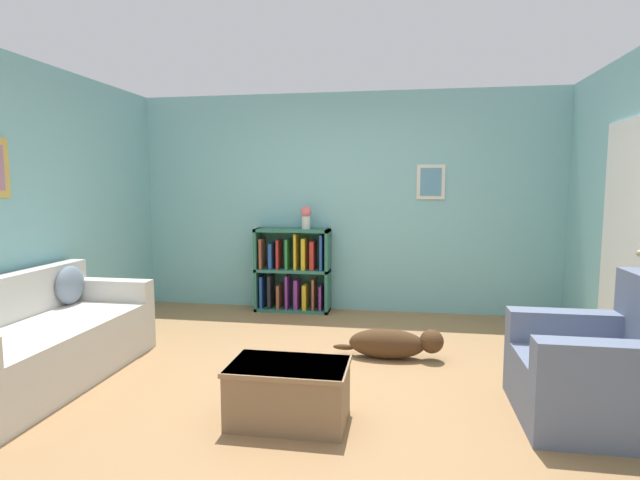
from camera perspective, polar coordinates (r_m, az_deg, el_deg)
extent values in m
plane|color=#997047|center=(4.09, -0.96, -15.40)|extent=(14.00, 14.00, 0.00)
cube|color=#7AB7BC|center=(6.03, 2.91, 4.26)|extent=(5.60, 0.10, 2.60)
cube|color=silver|center=(5.94, 12.55, 6.50)|extent=(0.32, 0.02, 0.40)
cube|color=#568EAD|center=(5.92, 12.55, 6.50)|extent=(0.24, 0.01, 0.32)
cube|color=#7AB7BC|center=(4.95, -31.44, 2.91)|extent=(0.10, 5.00, 2.60)
cube|color=white|center=(4.81, 31.34, -0.44)|extent=(0.02, 0.84, 2.05)
sphere|color=tan|center=(4.49, 32.70, -1.27)|extent=(0.05, 0.05, 0.05)
cube|color=beige|center=(4.45, -29.27, -11.38)|extent=(0.85, 1.95, 0.45)
cube|color=beige|center=(5.08, -23.13, -5.24)|extent=(0.85, 0.16, 0.19)
ellipsoid|color=slate|center=(5.02, -26.65, -4.63)|extent=(0.14, 0.35, 0.35)
cube|color=#2D6B56|center=(6.11, -7.09, -3.32)|extent=(0.04, 0.29, 1.00)
cube|color=#2D6B56|center=(5.93, 0.90, -3.57)|extent=(0.04, 0.29, 1.00)
cube|color=#2D6B56|center=(6.14, -2.87, -3.24)|extent=(0.89, 0.02, 1.00)
cube|color=#2D6B56|center=(6.10, -3.13, -7.90)|extent=(0.89, 0.29, 0.04)
cube|color=#2D6B56|center=(6.00, -3.16, -3.45)|extent=(0.89, 0.29, 0.04)
cube|color=#2D6B56|center=(5.94, -3.18, 1.11)|extent=(0.89, 0.29, 0.04)
cube|color=#234C9E|center=(6.14, -6.53, -5.93)|extent=(0.03, 0.22, 0.40)
cube|color=brown|center=(6.05, -6.60, -1.51)|extent=(0.03, 0.22, 0.36)
cube|color=black|center=(6.11, -5.62, -5.91)|extent=(0.04, 0.22, 0.42)
cube|color=#234C9E|center=(6.03, -5.51, -1.79)|extent=(0.04, 0.22, 0.31)
cube|color=brown|center=(6.09, -4.63, -6.47)|extent=(0.03, 0.22, 0.30)
cube|color=#B22823|center=(6.00, -4.70, -1.61)|extent=(0.03, 0.22, 0.35)
cube|color=#7A2D84|center=(6.06, -3.67, -5.97)|extent=(0.03, 0.22, 0.42)
cube|color=#287A3D|center=(5.98, -3.69, -1.59)|extent=(0.03, 0.22, 0.36)
cube|color=#7A2D84|center=(6.04, -2.62, -6.24)|extent=(0.04, 0.22, 0.37)
cube|color=gold|center=(5.95, -2.71, -1.30)|extent=(0.03, 0.22, 0.42)
cube|color=gold|center=(6.02, -1.66, -6.53)|extent=(0.05, 0.22, 0.32)
cube|color=gold|center=(5.93, -1.78, -1.58)|extent=(0.05, 0.22, 0.37)
cube|color=brown|center=(6.00, -0.67, -6.25)|extent=(0.03, 0.22, 0.39)
cube|color=#B22823|center=(5.91, -0.80, -1.75)|extent=(0.05, 0.22, 0.34)
cube|color=#7A2D84|center=(5.99, 0.15, -6.65)|extent=(0.03, 0.22, 0.31)
cube|color=#234C9E|center=(5.89, 0.23, -1.40)|extent=(0.03, 0.22, 0.42)
cube|color=slate|center=(3.78, 28.61, -14.78)|extent=(0.91, 0.90, 0.41)
cube|color=slate|center=(3.36, 30.93, -11.87)|extent=(0.91, 0.18, 0.22)
cube|color=slate|center=(4.01, 27.16, -8.80)|extent=(0.91, 0.18, 0.22)
cube|color=#846647|center=(3.34, -3.60, -17.01)|extent=(0.74, 0.45, 0.38)
cube|color=#8F6E4D|center=(3.28, -3.63, -14.18)|extent=(0.76, 0.48, 0.03)
ellipsoid|color=#472D19|center=(4.50, 7.64, -11.66)|extent=(0.66, 0.24, 0.26)
sphere|color=#472D19|center=(4.49, 12.64, -11.23)|extent=(0.21, 0.21, 0.21)
ellipsoid|color=#472D19|center=(4.58, 2.76, -12.13)|extent=(0.20, 0.05, 0.05)
cylinder|color=silver|center=(5.90, -1.61, 2.00)|extent=(0.10, 0.10, 0.15)
sphere|color=#E06B70|center=(5.89, -1.62, 3.27)|extent=(0.13, 0.13, 0.13)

